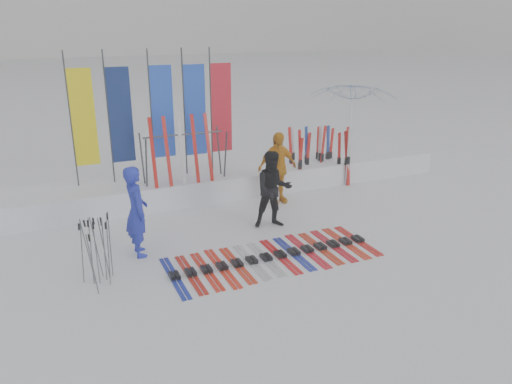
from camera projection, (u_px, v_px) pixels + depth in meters
name	position (u px, v px, depth m)	size (l,w,h in m)	color
ground	(281.00, 269.00, 9.40)	(120.00, 120.00, 0.00)	white
snow_bank	(204.00, 184.00, 13.27)	(14.00, 1.60, 0.60)	white
person_blue	(137.00, 211.00, 9.70)	(0.67, 0.44, 1.83)	#1E2AB2
person_black	(273.00, 190.00, 11.07)	(0.85, 0.66, 1.75)	black
person_yellow	(277.00, 168.00, 12.54)	(1.07, 0.45, 1.83)	orange
tent_canopy	(351.00, 121.00, 16.37)	(2.81, 2.86, 2.58)	white
ski_row	(273.00, 256.00, 9.81)	(4.15, 1.70, 0.07)	#162597
pole_cluster	(97.00, 251.00, 8.75)	(0.55, 0.69, 1.26)	#595B60
feather_flags	(157.00, 113.00, 12.41)	(4.04, 0.14, 3.20)	#383A3F
ski_rack	(184.00, 150.00, 12.34)	(2.04, 0.80, 1.23)	#383A3F
upright_skis	(321.00, 156.00, 14.07)	(1.52, 1.02, 1.69)	silver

